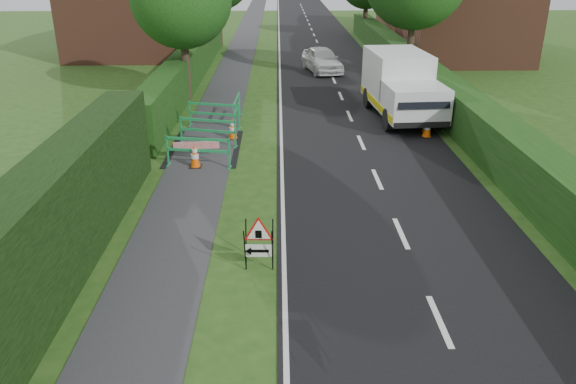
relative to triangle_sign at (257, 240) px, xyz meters
name	(u,v)px	position (x,y,z in m)	size (l,w,h in m)	color
ground	(307,359)	(0.92, -2.88, -0.74)	(120.00, 120.00, 0.00)	#244B15
road_surface	(318,43)	(3.42, 32.12, -0.74)	(6.00, 90.00, 0.02)	black
footpath	(243,44)	(-2.08, 32.12, -0.73)	(2.00, 90.00, 0.02)	#2D2D30
hedge_west_near	(7,363)	(-4.08, -2.88, -0.74)	(1.10, 18.00, 2.50)	black
hedge_west_far	(192,81)	(-4.08, 19.12, -0.74)	(1.00, 24.00, 1.80)	#14380F
hedge_east	(439,110)	(7.42, 13.12, -0.74)	(1.20, 50.00, 1.50)	#14380F
house_west	(128,9)	(-9.08, 27.12, 2.16)	(7.50, 7.40, 7.88)	brown
house_east_a	(465,12)	(11.92, 25.12, 2.16)	(7.50, 7.40, 7.88)	brown
triangle_sign	(257,240)	(0.00, 0.00, 0.00)	(0.75, 0.75, 1.06)	black
works_van	(401,84)	(5.45, 12.06, 0.60)	(2.58, 5.71, 2.53)	silver
traffic_cone_0	(427,127)	(5.90, 9.25, -0.35)	(0.38, 0.38, 0.79)	black
traffic_cone_1	(427,122)	(6.05, 9.87, -0.35)	(0.38, 0.38, 0.79)	black
traffic_cone_2	(413,103)	(6.18, 12.75, -0.35)	(0.38, 0.38, 0.79)	black
traffic_cone_3	(195,156)	(-2.17, 6.27, -0.35)	(0.38, 0.38, 0.79)	black
traffic_cone_4	(233,129)	(-1.20, 9.17, -0.35)	(0.38, 0.38, 0.79)	black
ped_barrier_0	(198,148)	(-2.06, 6.31, -0.11)	(2.09, 0.67, 1.00)	#198E47
ped_barrier_1	(208,128)	(-2.00, 8.42, -0.11)	(2.08, 0.84, 1.00)	#198E47
ped_barrier_2	(214,112)	(-2.01, 10.62, -0.11)	(2.08, 0.85, 1.00)	#198E47
ped_barrier_3	(237,106)	(-1.19, 11.43, -0.11)	(0.43, 2.07, 1.00)	#198E47
redwhite_plank	(197,158)	(-2.23, 7.12, -0.74)	(1.50, 0.04, 0.25)	red
hatchback_car	(322,60)	(2.95, 21.48, -0.05)	(1.62, 4.03, 1.37)	silver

